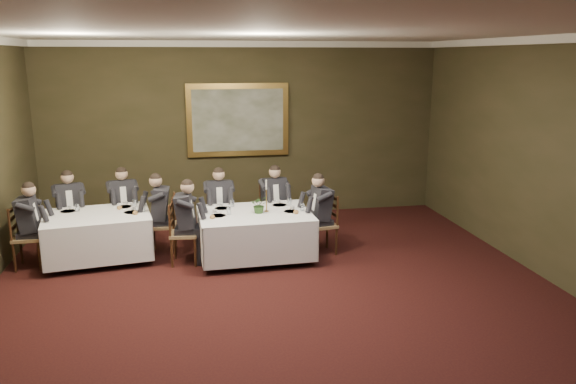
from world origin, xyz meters
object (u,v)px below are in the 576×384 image
object	(u,v)px
diner_main_backleft	(219,214)
chair_main_backright	(273,223)
chair_sec_backright	(125,226)
centerpiece	(259,204)
diner_main_endright	(322,223)
diner_sec_backright	(124,214)
table_second	(98,233)
chair_main_backleft	(220,226)
chair_sec_endleft	(29,250)
table_main	(255,231)
candlestick	(266,200)
diner_main_endleft	(184,232)
chair_main_endright	(323,236)
diner_main_backright	(274,211)
chair_sec_endright	(164,237)
diner_sec_endleft	(28,236)
diner_sec_endright	(163,223)
chair_sec_backleft	(72,231)
diner_sec_backleft	(71,218)
chair_main_endleft	(184,246)

from	to	relation	value
diner_main_backleft	chair_main_backright	bearing A→B (deg)	-178.30
chair_sec_backright	centerpiece	bearing A→B (deg)	138.12
diner_main_endright	diner_sec_backright	bearing A→B (deg)	60.64
table_second	chair_main_backleft	size ratio (longest dim) A/B	1.80
table_second	chair_sec_endleft	distance (m)	1.05
table_main	candlestick	size ratio (longest dim) A/B	3.43
table_main	diner_main_endleft	world-z (taller)	diner_main_endleft
chair_main_backleft	chair_main_endright	size ratio (longest dim) A/B	1.00
table_main	chair_main_backleft	xyz separation A→B (m)	(-0.51, 0.91, -0.17)
table_second	diner_main_endright	xyz separation A→B (m)	(3.61, -0.31, 0.06)
diner_main_backright	diner_main_backleft	bearing A→B (deg)	-8.07
diner_main_backleft	chair_sec_endright	world-z (taller)	diner_main_backleft
centerpiece	table_main	bearing A→B (deg)	152.60
diner_main_endright	chair_sec_endleft	world-z (taller)	diner_main_endright
diner_main_endright	chair_sec_backright	world-z (taller)	diner_main_endright
table_second	diner_main_backright	bearing A→B (deg)	11.19
diner_main_backright	diner_sec_endleft	bearing A→B (deg)	0.45
table_second	chair_main_backleft	distance (m)	2.05
diner_sec_endright	centerpiece	bearing A→B (deg)	-106.40
chair_sec_endright	diner_sec_endleft	world-z (taller)	diner_sec_endleft
diner_main_backleft	candlestick	distance (m)	1.21
table_second	chair_sec_backleft	world-z (taller)	chair_sec_backleft
diner_main_backleft	chair_main_endright	xyz separation A→B (m)	(1.65, -0.86, -0.23)
chair_sec_backleft	diner_sec_backright	world-z (taller)	diner_sec_backright
chair_sec_backleft	diner_sec_endleft	size ratio (longest dim) A/B	0.74
diner_main_backleft	chair_sec_backleft	distance (m)	2.55
diner_main_backright	chair_sec_backright	distance (m)	2.65
diner_main_backleft	centerpiece	world-z (taller)	diner_main_backleft
chair_main_endright	diner_sec_backleft	bearing A→B (deg)	66.23
diner_main_endleft	centerpiece	size ratio (longest dim) A/B	4.50
table_main	chair_sec_endleft	distance (m)	3.52
table_main	chair_main_backleft	bearing A→B (deg)	119.52
diner_main_backleft	diner_main_backright	bearing A→B (deg)	-178.99
diner_sec_backleft	diner_sec_endright	distance (m)	1.68
diner_main_endleft	diner_sec_backleft	xyz separation A→B (m)	(-1.91, 1.14, 0.00)
chair_main_endright	candlestick	bearing A→B (deg)	81.00
table_second	diner_sec_endleft	bearing A→B (deg)	-171.70
table_main	diner_sec_backleft	xyz separation A→B (m)	(-3.04, 1.11, 0.06)
diner_main_endleft	chair_main_endright	world-z (taller)	diner_main_endleft
diner_sec_backleft	candlestick	bearing A→B (deg)	146.27
diner_main_backleft	diner_sec_backright	world-z (taller)	same
diner_sec_backleft	table_second	bearing A→B (deg)	110.80
table_main	diner_main_endright	xyz separation A→B (m)	(1.13, 0.04, 0.06)
diner_sec_backleft	chair_sec_endright	size ratio (longest dim) A/B	1.35
diner_sec_endright	chair_sec_endright	bearing A→B (deg)	-90.00
chair_main_endleft	diner_sec_backright	bearing A→B (deg)	-134.46
chair_sec_endleft	chair_main_endleft	bearing A→B (deg)	84.16
table_second	diner_sec_backright	distance (m)	0.94
centerpiece	chair_sec_backright	bearing A→B (deg)	150.30
chair_main_backright	candlestick	bearing A→B (deg)	64.40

